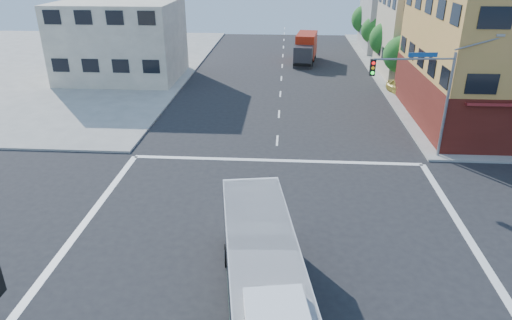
{
  "coord_description": "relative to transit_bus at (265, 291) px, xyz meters",
  "views": [
    {
      "loc": [
        0.53,
        -17.9,
        12.55
      ],
      "look_at": [
        -0.95,
        3.98,
        2.52
      ],
      "focal_mm": 32.0,
      "sensor_mm": 36.0,
      "label": 1
    }
  ],
  "objects": [
    {
      "name": "signal_mast_ne",
      "position": [
        9.09,
        15.9,
        3.26
      ],
      "size": [
        7.91,
        1.13,
        8.07
      ],
      "color": "gray",
      "rests_on": "ground"
    },
    {
      "name": "street_tree_d",
      "position": [
        11.91,
        57.21,
        2.16
      ],
      "size": [
        4.0,
        4.0,
        6.03
      ],
      "color": "#332212",
      "rests_on": "ground"
    },
    {
      "name": "ground",
      "position": [
        0.01,
        5.28,
        -1.72
      ],
      "size": [
        120.0,
        120.0,
        0.0
      ],
      "primitive_type": "plane",
      "color": "black",
      "rests_on": "ground"
    },
    {
      "name": "street_tree_a",
      "position": [
        11.91,
        33.21,
        1.87
      ],
      "size": [
        3.6,
        3.6,
        5.53
      ],
      "color": "#332212",
      "rests_on": "ground"
    },
    {
      "name": "parked_car",
      "position": [
        11.65,
        30.58,
        -0.99
      ],
      "size": [
        2.78,
        4.57,
        1.45
      ],
      "primitive_type": "imported",
      "rotation": [
        0.0,
        0.0,
        0.27
      ],
      "color": "gold",
      "rests_on": "ground"
    },
    {
      "name": "street_tree_b",
      "position": [
        11.91,
        41.21,
        2.03
      ],
      "size": [
        3.8,
        3.8,
        5.79
      ],
      "color": "#332212",
      "rests_on": "ground"
    },
    {
      "name": "transit_bus",
      "position": [
        0.0,
        0.0,
        0.0
      ],
      "size": [
        4.42,
        12.12,
        3.51
      ],
      "rotation": [
        0.0,
        0.0,
        0.16
      ],
      "color": "black",
      "rests_on": "ground"
    },
    {
      "name": "building_west",
      "position": [
        -17.01,
        35.27,
        2.29
      ],
      "size": [
        12.06,
        10.06,
        8.0
      ],
      "color": "beige",
      "rests_on": "ground"
    },
    {
      "name": "box_truck",
      "position": [
        2.82,
        44.5,
        -0.07
      ],
      "size": [
        3.12,
        7.77,
        3.4
      ],
      "rotation": [
        0.0,
        0.0,
        -0.13
      ],
      "color": "#29282D",
      "rests_on": "ground"
    },
    {
      "name": "building_east_near",
      "position": [
        16.99,
        39.26,
        2.79
      ],
      "size": [
        12.06,
        10.06,
        9.0
      ],
      "color": "tan",
      "rests_on": "ground"
    },
    {
      "name": "street_tree_c",
      "position": [
        11.91,
        49.21,
        1.74
      ],
      "size": [
        3.4,
        3.4,
        5.29
      ],
      "color": "#332212",
      "rests_on": "ground"
    },
    {
      "name": "building_east_far",
      "position": [
        16.99,
        53.26,
        3.29
      ],
      "size": [
        12.06,
        10.06,
        10.0
      ],
      "color": "gray",
      "rests_on": "ground"
    }
  ]
}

